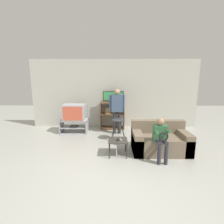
% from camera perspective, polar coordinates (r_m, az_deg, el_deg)
% --- Properties ---
extents(ground_plane, '(18.00, 18.00, 0.00)m').
position_cam_1_polar(ground_plane, '(3.30, 1.14, -22.39)').
color(ground_plane, '#ADADA3').
extents(wall_back, '(6.40, 0.06, 2.60)m').
position_cam_1_polar(wall_back, '(6.33, 0.86, 6.38)').
color(wall_back, beige).
rests_on(wall_back, ground_plane).
extents(tv_stand, '(0.94, 0.51, 0.45)m').
position_cam_1_polar(tv_stand, '(5.91, -13.14, -4.87)').
color(tv_stand, '#A8A8AD').
rests_on(tv_stand, ground_plane).
extents(television_main, '(0.74, 0.53, 0.55)m').
position_cam_1_polar(television_main, '(5.79, -13.09, -0.07)').
color(television_main, '#B2B2B7').
rests_on(television_main, tv_stand).
extents(media_shelf, '(0.90, 0.45, 1.02)m').
position_cam_1_polar(media_shelf, '(6.15, 0.09, -1.08)').
color(media_shelf, brown).
rests_on(media_shelf, ground_plane).
extents(television_flat, '(0.77, 0.20, 0.40)m').
position_cam_1_polar(television_flat, '(6.05, 0.44, 5.34)').
color(television_flat, black).
rests_on(television_flat, media_shelf).
extents(folding_stool, '(0.45, 0.44, 0.65)m').
position_cam_1_polar(folding_stool, '(4.95, 2.26, -3.90)').
color(folding_stool, black).
rests_on(folding_stool, ground_plane).
extents(snack_table, '(0.46, 0.46, 0.39)m').
position_cam_1_polar(snack_table, '(4.04, 2.07, -10.33)').
color(snack_table, '#38332D').
rests_on(snack_table, ground_plane).
extents(remote_control_black, '(0.05, 0.15, 0.02)m').
position_cam_1_polar(remote_control_black, '(4.00, 2.02, -9.73)').
color(remote_control_black, black).
rests_on(remote_control_black, snack_table).
extents(remote_control_white, '(0.07, 0.15, 0.02)m').
position_cam_1_polar(remote_control_white, '(4.00, 3.09, -9.69)').
color(remote_control_white, gray).
rests_on(remote_control_white, snack_table).
extents(couch, '(1.41, 0.80, 0.77)m').
position_cam_1_polar(couch, '(4.43, 16.45, -9.77)').
color(couch, '#756651').
rests_on(couch, ground_plane).
extents(person_standing_adult, '(0.53, 0.20, 1.53)m').
position_cam_1_polar(person_standing_adult, '(5.50, 1.78, 1.73)').
color(person_standing_adult, '#2D2D33').
rests_on(person_standing_adult, ground_plane).
extents(person_seated_child, '(0.33, 0.43, 0.98)m').
position_cam_1_polar(person_seated_child, '(3.88, 16.78, -8.01)').
color(person_seated_child, '#2D2D38').
rests_on(person_seated_child, ground_plane).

